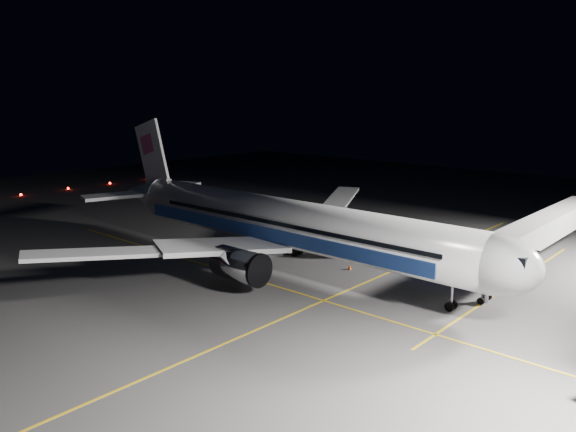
# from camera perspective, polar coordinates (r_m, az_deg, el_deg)

# --- Properties ---
(ground) EXTENTS (200.00, 200.00, 0.00)m
(ground) POSITION_cam_1_polar(r_m,az_deg,el_deg) (66.37, 0.02, -5.19)
(ground) COLOR #4C4C4F
(ground) RESTS_ON ground
(guide_line_main) EXTENTS (0.25, 80.00, 0.01)m
(guide_line_main) POSITION_cam_1_polar(r_m,az_deg,el_deg) (60.53, 7.17, -7.03)
(guide_line_main) COLOR gold
(guide_line_main) RESTS_ON ground
(guide_line_cross) EXTENTS (70.00, 0.25, 0.01)m
(guide_line_cross) POSITION_cam_1_polar(r_m,az_deg,el_deg) (62.23, -3.68, -6.41)
(guide_line_cross) COLOR gold
(guide_line_cross) RESTS_ON ground
(guide_line_side) EXTENTS (0.25, 40.00, 0.01)m
(guide_line_side) POSITION_cam_1_polar(r_m,az_deg,el_deg) (63.92, 21.35, -6.75)
(guide_line_side) COLOR gold
(guide_line_side) RESTS_ON ground
(airliner) EXTENTS (61.48, 54.22, 16.64)m
(airliner) POSITION_cam_1_polar(r_m,az_deg,el_deg) (65.72, -0.68, -0.70)
(airliner) COLOR silver
(airliner) RESTS_ON ground
(jet_bridge) EXTENTS (3.60, 34.40, 6.30)m
(jet_bridge) POSITION_cam_1_polar(r_m,az_deg,el_deg) (70.10, 23.96, -1.44)
(jet_bridge) COLOR #B2B2B7
(jet_bridge) RESTS_ON ground
(taxiway_lights) EXTENTS (0.44, 60.44, 0.44)m
(taxiway_lights) POSITION_cam_1_polar(r_m,az_deg,el_deg) (125.05, -25.50, 1.97)
(taxiway_lights) COLOR #FF140A
(taxiway_lights) RESTS_ON ground
(baggage_tug) EXTENTS (2.47, 2.15, 1.57)m
(baggage_tug) POSITION_cam_1_polar(r_m,az_deg,el_deg) (74.71, 1.61, -2.63)
(baggage_tug) COLOR black
(baggage_tug) RESTS_ON ground
(safety_cone_a) EXTENTS (0.44, 0.44, 0.66)m
(safety_cone_a) POSITION_cam_1_polar(r_m,az_deg,el_deg) (65.71, 6.28, -5.15)
(safety_cone_a) COLOR #FF5A0A
(safety_cone_a) RESTS_ON ground
(safety_cone_b) EXTENTS (0.42, 0.42, 0.62)m
(safety_cone_b) POSITION_cam_1_polar(r_m,az_deg,el_deg) (68.59, 8.05, -4.46)
(safety_cone_b) COLOR #FF5A0A
(safety_cone_b) RESTS_ON ground
(safety_cone_c) EXTENTS (0.39, 0.39, 0.59)m
(safety_cone_c) POSITION_cam_1_polar(r_m,az_deg,el_deg) (77.92, 5.87, -2.39)
(safety_cone_c) COLOR #FF5A0A
(safety_cone_c) RESTS_ON ground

